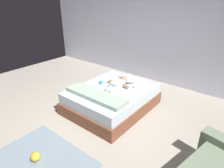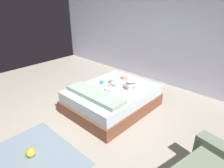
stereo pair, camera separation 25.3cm
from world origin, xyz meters
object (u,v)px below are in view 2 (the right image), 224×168
object	(u,v)px
pillow	(128,79)
toy_block	(102,82)
bed	(112,99)
toothbrush	(134,87)
toy_ball	(31,152)
baby	(120,83)

from	to	relation	value
pillow	toy_block	size ratio (longest dim) A/B	5.77
bed	toothbrush	world-z (taller)	toothbrush
toothbrush	toy_ball	xyz separation A→B (m)	(-0.25, -2.17, -0.39)
toothbrush	toy_block	distance (m)	0.70
bed	pillow	distance (m)	0.58
bed	toy_ball	bearing A→B (deg)	-88.19
baby	toothbrush	bearing A→B (deg)	27.28
toothbrush	baby	bearing A→B (deg)	-152.72
baby	toy_ball	size ratio (longest dim) A/B	4.33
pillow	baby	bearing A→B (deg)	-89.95
bed	toothbrush	distance (m)	0.52
baby	toy_block	xyz separation A→B (m)	(-0.36, -0.17, -0.03)
baby	pillow	bearing A→B (deg)	90.05
baby	toy_ball	world-z (taller)	baby
toothbrush	toy_ball	distance (m)	2.22
toy_block	baby	bearing A→B (deg)	25.23
baby	toy_ball	distance (m)	2.08
baby	toy_block	distance (m)	0.40
pillow	toothbrush	distance (m)	0.32
pillow	baby	size ratio (longest dim) A/B	0.67
baby	toy_block	bearing A→B (deg)	-154.77
toy_ball	toy_block	bearing A→B (deg)	101.54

